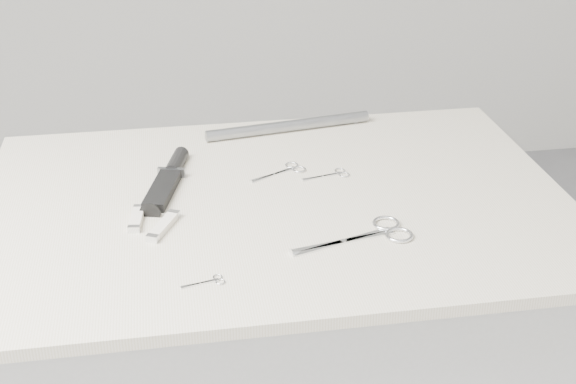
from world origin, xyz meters
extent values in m
cube|color=beige|center=(0.00, 0.00, 0.91)|extent=(1.00, 0.70, 0.02)
cube|color=silver|center=(0.08, -0.16, 0.92)|extent=(0.17, 0.07, 0.00)
cylinder|color=silver|center=(0.08, -0.16, 0.92)|extent=(0.01, 0.01, 0.00)
torus|color=silver|center=(0.16, -0.12, 0.92)|extent=(0.05, 0.05, 0.01)
torus|color=silver|center=(0.17, -0.16, 0.92)|extent=(0.05, 0.05, 0.01)
cube|color=silver|center=(0.01, 0.09, 0.92)|extent=(0.09, 0.06, 0.00)
cylinder|color=silver|center=(0.01, 0.09, 0.92)|extent=(0.01, 0.01, 0.00)
torus|color=silver|center=(0.05, 0.12, 0.92)|extent=(0.03, 0.03, 0.00)
torus|color=silver|center=(0.06, 0.10, 0.92)|extent=(0.03, 0.03, 0.00)
cube|color=silver|center=(0.09, 0.07, 0.92)|extent=(0.08, 0.03, 0.00)
cylinder|color=silver|center=(0.09, 0.07, 0.92)|extent=(0.00, 0.00, 0.00)
torus|color=silver|center=(0.13, 0.09, 0.92)|extent=(0.02, 0.02, 0.00)
torus|color=silver|center=(0.13, 0.07, 0.92)|extent=(0.02, 0.02, 0.00)
cube|color=silver|center=(-0.15, -0.24, 0.92)|extent=(0.06, 0.02, 0.00)
cylinder|color=silver|center=(-0.15, -0.24, 0.92)|extent=(0.00, 0.00, 0.00)
torus|color=silver|center=(-0.12, -0.23, 0.92)|extent=(0.01, 0.01, 0.00)
torus|color=silver|center=(-0.12, -0.24, 0.92)|extent=(0.01, 0.01, 0.00)
cube|color=black|center=(-0.19, 0.05, 0.93)|extent=(0.07, 0.14, 0.02)
cube|color=gray|center=(-0.18, 0.12, 0.93)|extent=(0.05, 0.02, 0.02)
cylinder|color=black|center=(-0.16, 0.16, 0.93)|extent=(0.05, 0.09, 0.03)
cube|color=silver|center=(-0.19, -0.07, 0.93)|extent=(0.06, 0.09, 0.01)
cube|color=silver|center=(-0.18, -0.04, 0.93)|extent=(0.02, 0.02, 0.01)
cube|color=silver|center=(-0.21, -0.11, 0.93)|extent=(0.02, 0.02, 0.01)
cube|color=silver|center=(-0.24, -0.04, 0.92)|extent=(0.03, 0.08, 0.01)
cube|color=silver|center=(-0.23, -0.01, 0.93)|extent=(0.02, 0.01, 0.01)
cube|color=silver|center=(-0.24, -0.08, 0.93)|extent=(0.02, 0.01, 0.01)
cylinder|color=gray|center=(0.07, 0.29, 0.93)|extent=(0.34, 0.08, 0.02)
camera|label=1|loc=(-0.18, -1.20, 1.56)|focal=50.00mm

